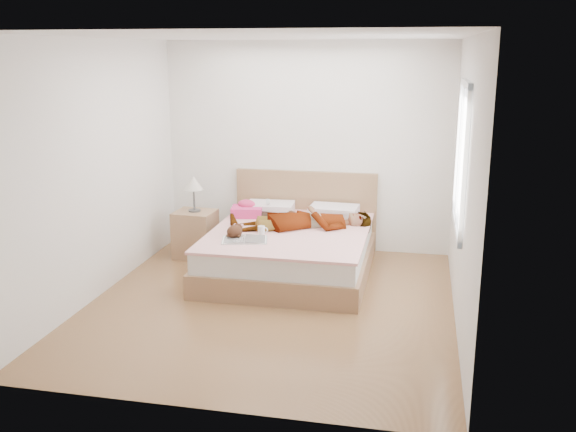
% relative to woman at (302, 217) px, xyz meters
% --- Properties ---
extents(ground, '(4.00, 4.00, 0.00)m').
position_rel_woman_xyz_m(ground, '(-0.11, -1.14, -0.62)').
color(ground, '#53321A').
rests_on(ground, ground).
extents(woman, '(1.77, 1.13, 0.23)m').
position_rel_woman_xyz_m(woman, '(0.00, 0.00, 0.00)').
color(woman, white).
rests_on(woman, bed).
extents(hair, '(0.50, 0.58, 0.08)m').
position_rel_woman_xyz_m(hair, '(-0.57, 0.45, -0.08)').
color(hair, black).
rests_on(hair, bed).
extents(phone, '(0.07, 0.10, 0.05)m').
position_rel_woman_xyz_m(phone, '(-0.50, 0.40, 0.06)').
color(phone, silver).
rests_on(phone, bed).
extents(room_shell, '(4.00, 4.00, 4.00)m').
position_rel_woman_xyz_m(room_shell, '(1.67, -0.84, 0.88)').
color(room_shell, white).
rests_on(room_shell, ground).
extents(bed, '(1.80, 2.08, 1.00)m').
position_rel_woman_xyz_m(bed, '(-0.11, -0.10, -0.35)').
color(bed, brown).
rests_on(bed, ground).
extents(towel, '(0.42, 0.35, 0.19)m').
position_rel_woman_xyz_m(towel, '(-0.75, 0.33, -0.04)').
color(towel, '#E63E6C').
rests_on(towel, bed).
extents(magazine, '(0.54, 0.42, 0.03)m').
position_rel_woman_xyz_m(magazine, '(-0.49, -0.69, -0.10)').
color(magazine, white).
rests_on(magazine, bed).
extents(coffee_mug, '(0.11, 0.08, 0.09)m').
position_rel_woman_xyz_m(coffee_mug, '(-0.38, -0.40, -0.07)').
color(coffee_mug, white).
rests_on(coffee_mug, bed).
extents(plush_toy, '(0.17, 0.26, 0.14)m').
position_rel_woman_xyz_m(plush_toy, '(-0.62, -0.60, -0.04)').
color(plush_toy, black).
rests_on(plush_toy, bed).
extents(nightstand, '(0.49, 0.44, 1.01)m').
position_rel_woman_xyz_m(nightstand, '(-1.36, 0.17, -0.29)').
color(nightstand, brown).
rests_on(nightstand, ground).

